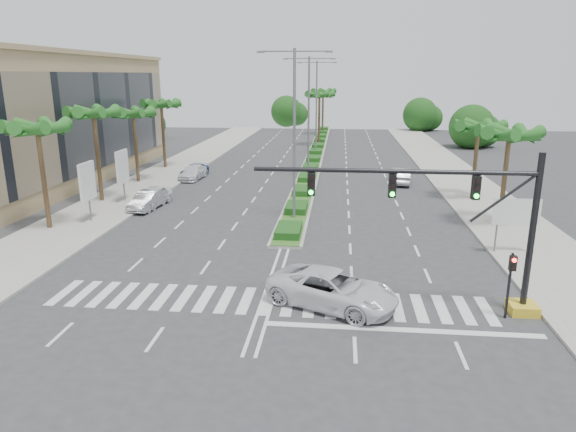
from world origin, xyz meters
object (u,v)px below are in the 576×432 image
(car_parked_b, at_px, (148,200))
(car_parked_d, at_px, (193,173))
(car_parked_a, at_px, (152,196))
(car_right, at_px, (402,176))
(car_parked_c, at_px, (194,171))
(car_crossing, at_px, (332,289))

(car_parked_b, height_order, car_parked_d, car_parked_b)
(car_parked_a, distance_m, car_right, 23.75)
(car_parked_c, xyz_separation_m, car_crossing, (14.84, -29.59, 0.20))
(car_parked_b, relative_size, car_crossing, 0.72)
(car_crossing, bearing_deg, car_parked_d, 52.24)
(car_parked_b, distance_m, car_crossing, 21.98)
(car_parked_d, bearing_deg, car_right, 3.85)
(car_parked_a, height_order, car_crossing, car_crossing)
(car_parked_d, bearing_deg, car_parked_b, -86.81)
(car_parked_d, xyz_separation_m, car_right, (20.85, -0.12, 0.10))
(car_parked_a, distance_m, car_parked_c, 12.33)
(car_parked_c, relative_size, car_right, 0.97)
(car_parked_a, distance_m, car_parked_b, 1.05)
(car_crossing, height_order, car_right, car_crossing)
(car_crossing, relative_size, car_right, 1.27)
(car_right, bearing_deg, car_parked_a, 35.01)
(car_parked_a, height_order, car_parked_d, car_parked_a)
(car_parked_c, height_order, car_crossing, car_crossing)
(car_crossing, bearing_deg, car_parked_b, 67.41)
(car_parked_d, distance_m, car_right, 20.85)
(car_parked_c, xyz_separation_m, car_parked_d, (0.21, -1.24, 0.04))
(car_parked_c, relative_size, car_crossing, 0.76)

